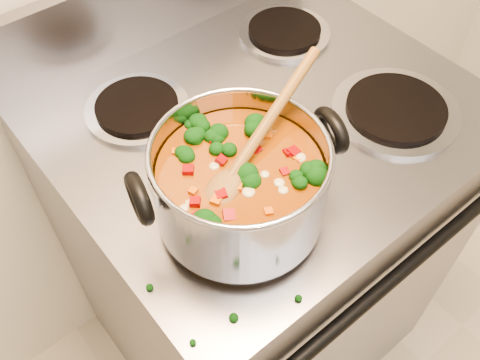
% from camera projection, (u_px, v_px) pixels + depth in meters
% --- Properties ---
extents(electric_range, '(0.74, 0.67, 1.08)m').
position_uv_depth(electric_range, '(259.00, 245.00, 1.30)').
color(electric_range, gray).
rests_on(electric_range, ground).
extents(stockpot, '(0.31, 0.25, 0.15)m').
position_uv_depth(stockpot, '(240.00, 184.00, 0.74)').
color(stockpot, '#A4A4AC').
rests_on(stockpot, electric_range).
extents(wooden_spoon, '(0.28, 0.12, 0.09)m').
position_uv_depth(wooden_spoon, '(248.00, 152.00, 0.71)').
color(wooden_spoon, olive).
rests_on(wooden_spoon, stockpot).
extents(cooktop_crumbs, '(0.33, 0.28, 0.01)m').
position_uv_depth(cooktop_crumbs, '(284.00, 221.00, 0.80)').
color(cooktop_crumbs, black).
rests_on(cooktop_crumbs, electric_range).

